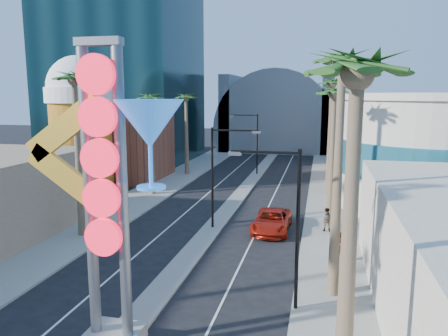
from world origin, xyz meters
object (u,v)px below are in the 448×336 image
neon_sign (124,178)px  red_pickup (272,221)px  pedestrian_a (339,247)px  pedestrian_b (326,219)px

neon_sign → red_pickup: 18.98m
neon_sign → red_pickup: (3.82, 17.42, -6.49)m
pedestrian_a → pedestrian_b: size_ratio=1.05×
red_pickup → neon_sign: bearing=-101.4°
red_pickup → pedestrian_a: bearing=-48.4°
pedestrian_b → pedestrian_a: bearing=105.7°
neon_sign → red_pickup: size_ratio=2.14×
neon_sign → red_pickup: bearing=77.6°
red_pickup → pedestrian_a: (4.84, -5.64, 0.29)m
neon_sign → pedestrian_b: (7.91, 17.92, -6.25)m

